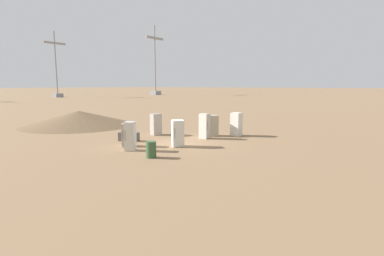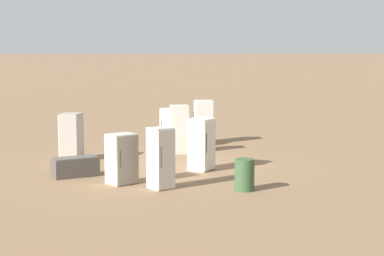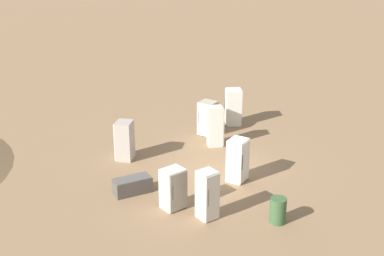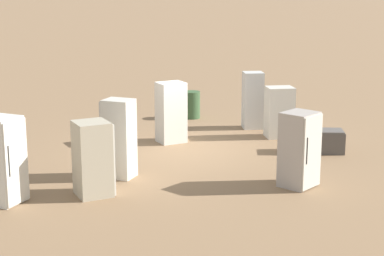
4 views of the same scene
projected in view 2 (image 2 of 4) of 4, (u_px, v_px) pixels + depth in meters
ground_plane at (181, 167)px, 22.42m from camera, size 1000.00×1000.00×0.00m
discarded_fridge_0 at (172, 128)px, 26.59m from camera, size 1.06×1.06×1.67m
discarded_fridge_1 at (202, 144)px, 21.71m from camera, size 1.00×1.00×1.77m
discarded_fridge_2 at (71, 137)px, 23.68m from camera, size 0.94×0.92×1.75m
discarded_fridge_3 at (161, 158)px, 18.83m from camera, size 0.85×0.84×1.81m
discarded_fridge_4 at (180, 129)px, 25.21m from camera, size 0.57×0.74×1.91m
discarded_fridge_5 at (203, 122)px, 27.94m from camera, size 0.75×0.79×1.87m
discarded_fridge_6 at (75, 167)px, 20.67m from camera, size 1.09×1.58×0.63m
discarded_fridge_7 at (122, 159)px, 19.54m from camera, size 1.00×1.03×1.54m
rusty_barrel at (245, 175)px, 18.62m from camera, size 0.58×0.58×0.93m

